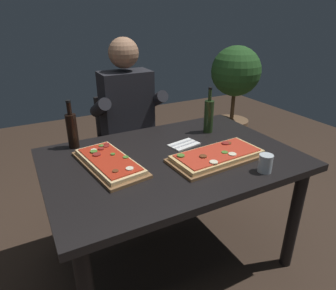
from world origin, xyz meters
TOP-DOWN VIEW (x-y plane):
  - ground_plane at (0.00, 0.00)m, footprint 6.40×6.40m
  - dining_table at (0.00, 0.00)m, footprint 1.40×0.96m
  - pizza_rectangular_front at (0.20, -0.15)m, footprint 0.56×0.29m
  - pizza_rectangular_left at (-0.35, 0.06)m, footprint 0.30×0.52m
  - wine_bottle_dark at (-0.46, 0.39)m, footprint 0.06×0.06m
  - oil_bottle_amber at (0.40, 0.22)m, footprint 0.06×0.06m
  - tumbler_near_camera at (0.33, -0.38)m, footprint 0.07×0.07m
  - napkin_cutlery_set at (0.14, 0.10)m, footprint 0.20×0.14m
  - diner_chair at (0.03, 0.86)m, footprint 0.44×0.44m
  - seated_diner at (0.03, 0.74)m, footprint 0.53×0.41m
  - potted_plant_corner at (1.52, 1.30)m, footprint 0.56×0.56m

SIDE VIEW (x-z plane):
  - ground_plane at x=0.00m, z-range 0.00..0.00m
  - diner_chair at x=0.03m, z-range 0.05..0.92m
  - dining_table at x=0.00m, z-range 0.27..1.01m
  - potted_plant_corner at x=1.52m, z-range 0.14..1.30m
  - seated_diner at x=0.03m, z-range 0.08..1.41m
  - napkin_cutlery_set at x=0.14m, z-range 0.74..0.75m
  - pizza_rectangular_left at x=-0.35m, z-range 0.73..0.78m
  - pizza_rectangular_front at x=0.20m, z-range 0.73..0.78m
  - tumbler_near_camera at x=0.33m, z-range 0.73..0.83m
  - wine_bottle_dark at x=-0.46m, z-range 0.71..1.00m
  - oil_bottle_amber at x=0.40m, z-range 0.70..1.01m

